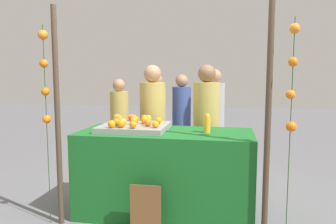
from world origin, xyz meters
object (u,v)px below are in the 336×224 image
orange_0 (117,122)px  chalkboard_sign (146,211)px  vendor_left (153,133)px  vendor_right (206,134)px  juice_bottle (207,124)px  orange_1 (117,117)px  stall_counter (166,172)px

orange_0 → chalkboard_sign: size_ratio=0.16×
vendor_left → vendor_right: 0.71m
juice_bottle → chalkboard_sign: 1.11m
orange_1 → juice_bottle: juice_bottle is taller
vendor_left → vendor_right: bearing=3.1°
stall_counter → juice_bottle: (0.46, -0.00, 0.57)m
orange_1 → chalkboard_sign: 1.30m
stall_counter → juice_bottle: 0.73m
orange_1 → vendor_left: vendor_left is taller
vendor_left → stall_counter: bearing=-66.2°
orange_0 → chalkboard_sign: bearing=-47.0°
stall_counter → orange_1: size_ratio=22.89×
juice_bottle → chalkboard_sign: juice_bottle is taller
orange_0 → vendor_right: size_ratio=0.05×
orange_1 → orange_0: bearing=-71.0°
chalkboard_sign → vendor_left: (-0.22, 1.27, 0.54)m
orange_1 → vendor_left: 0.61m
vendor_right → orange_0: bearing=-138.4°
vendor_right → juice_bottle: bearing=-85.4°
vendor_left → vendor_right: vendor_right is taller
chalkboard_sign → vendor_left: bearing=100.0°
juice_bottle → chalkboard_sign: size_ratio=0.39×
orange_1 → vendor_right: bearing=23.3°
orange_1 → chalkboard_sign: size_ratio=0.16×
orange_0 → juice_bottle: bearing=4.8°
stall_counter → chalkboard_sign: 0.61m
stall_counter → juice_bottle: bearing=-0.0°
chalkboard_sign → orange_1: bearing=124.1°
stall_counter → orange_0: size_ratio=22.87×
orange_0 → chalkboard_sign: 1.03m
stall_counter → chalkboard_sign: (-0.09, -0.56, -0.22)m
orange_0 → juice_bottle: 1.00m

